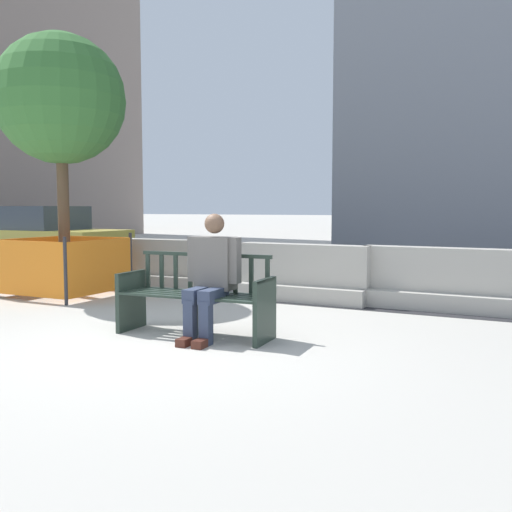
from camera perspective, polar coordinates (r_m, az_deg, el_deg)
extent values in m
plane|color=#B7B2A8|center=(5.92, -8.54, -8.66)|extent=(200.00, 200.00, 0.00)
cube|color=#28282B|center=(13.89, 12.36, -0.95)|extent=(120.00, 12.00, 0.01)
cube|color=#28382D|center=(6.61, -12.39, -4.37)|extent=(0.07, 0.51, 0.66)
cube|color=#28382D|center=(5.82, 0.89, -5.52)|extent=(0.07, 0.51, 0.66)
cube|color=#28382D|center=(6.19, -6.17, -5.91)|extent=(0.06, 0.33, 0.45)
cube|color=#28382D|center=(5.96, -7.29, -4.16)|extent=(1.60, 0.15, 0.02)
cube|color=#28382D|center=(6.06, -6.73, -4.01)|extent=(1.60, 0.15, 0.02)
cube|color=#28382D|center=(6.16, -6.19, -3.86)|extent=(1.60, 0.15, 0.02)
cube|color=#28382D|center=(6.25, -5.67, -3.72)|extent=(1.60, 0.15, 0.02)
cube|color=#28382D|center=(6.35, -5.16, -3.58)|extent=(1.60, 0.15, 0.02)
cube|color=#28382D|center=(6.32, -5.15, 0.13)|extent=(1.60, 0.11, 0.04)
cube|color=#28382D|center=(6.73, -10.75, -1.44)|extent=(0.05, 0.03, 0.38)
cube|color=#28382D|center=(6.62, -9.41, -1.52)|extent=(0.05, 0.03, 0.38)
cube|color=#28382D|center=(6.52, -8.03, -1.60)|extent=(0.05, 0.03, 0.38)
cube|color=#28382D|center=(6.43, -6.60, -1.68)|extent=(0.05, 0.03, 0.38)
cube|color=#28382D|center=(6.34, -5.13, -1.76)|extent=(0.05, 0.03, 0.38)
cube|color=#28382D|center=(6.25, -3.62, -1.84)|extent=(0.05, 0.03, 0.38)
cube|color=#28382D|center=(6.17, -2.07, -1.92)|extent=(0.05, 0.03, 0.38)
cube|color=#28382D|center=(6.09, -0.48, -2.01)|extent=(0.05, 0.03, 0.38)
cube|color=#28382D|center=(6.02, 1.15, -2.09)|extent=(0.05, 0.03, 0.38)
cube|color=#28382D|center=(6.56, -12.54, -1.68)|extent=(0.07, 0.46, 0.03)
cube|color=#28382D|center=(5.75, 0.82, -2.46)|extent=(0.07, 0.46, 0.03)
cube|color=#66605B|center=(6.07, -4.06, -0.71)|extent=(0.41, 0.26, 0.56)
sphere|color=brown|center=(6.02, -4.18, 3.25)|extent=(0.21, 0.21, 0.21)
cube|color=#333D56|center=(5.96, -5.80, -3.83)|extent=(0.16, 0.45, 0.14)
cube|color=#333D56|center=(5.87, -4.26, -3.95)|extent=(0.16, 0.45, 0.14)
cube|color=#333D56|center=(5.86, -6.59, -6.53)|extent=(0.12, 0.12, 0.45)
cube|color=#333D56|center=(5.77, -5.03, -6.69)|extent=(0.12, 0.12, 0.45)
cube|color=#4C2319|center=(5.83, -6.97, -8.45)|extent=(0.12, 0.26, 0.08)
cube|color=#4C2319|center=(5.74, -5.41, -8.64)|extent=(0.12, 0.26, 0.08)
cube|color=#66605B|center=(6.16, -6.22, -0.28)|extent=(0.10, 0.12, 0.48)
cube|color=#66605B|center=(5.93, -2.10, -0.45)|extent=(0.10, 0.12, 0.48)
cube|color=#ADA89E|center=(8.54, 4.80, -3.64)|extent=(2.01, 0.72, 0.24)
cube|color=#ADA89E|center=(8.48, 4.82, -0.83)|extent=(2.01, 0.34, 0.60)
cube|color=#9E998E|center=(9.98, -9.64, -2.46)|extent=(2.03, 0.78, 0.24)
cube|color=#9E998E|center=(9.93, -9.67, -0.06)|extent=(2.01, 0.40, 0.60)
cube|color=#ADA89E|center=(8.19, 17.53, -4.21)|extent=(2.01, 0.72, 0.24)
cube|color=#ADA89E|center=(8.14, 17.60, -1.29)|extent=(2.01, 0.34, 0.60)
cylinder|color=brown|center=(9.45, -18.67, 3.67)|extent=(0.18, 0.18, 2.45)
sphere|color=#387033|center=(9.60, -18.98, 14.62)|extent=(1.99, 1.99, 1.99)
cylinder|color=#2D2D33|center=(8.48, -18.52, -1.44)|extent=(0.05, 0.05, 0.97)
cylinder|color=#2D2D33|center=(10.51, -18.58, -0.28)|extent=(0.05, 0.05, 0.97)
cylinder|color=#2D2D33|center=(9.55, -12.42, -0.63)|extent=(0.05, 0.05, 0.97)
cube|color=orange|center=(9.00, -21.78, -1.19)|extent=(1.44, 0.03, 0.82)
cube|color=orange|center=(10.02, -15.65, -0.44)|extent=(1.44, 0.03, 0.82)
cube|color=orange|center=(10.01, -21.49, -0.60)|extent=(0.03, 1.44, 0.82)
cube|color=orange|center=(9.00, -15.29, -1.01)|extent=(0.03, 1.44, 0.82)
cube|color=#DBC64C|center=(15.85, -20.57, 1.50)|extent=(4.60, 1.91, 0.56)
cube|color=#38424C|center=(15.96, -21.08, 3.59)|extent=(2.29, 1.66, 0.60)
cylinder|color=black|center=(15.49, -14.61, 0.77)|extent=(0.64, 0.23, 0.64)
cylinder|color=black|center=(14.23, -19.28, 0.31)|extent=(0.64, 0.23, 0.64)
cylinder|color=black|center=(17.50, -21.58, 1.03)|extent=(0.64, 0.23, 0.64)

